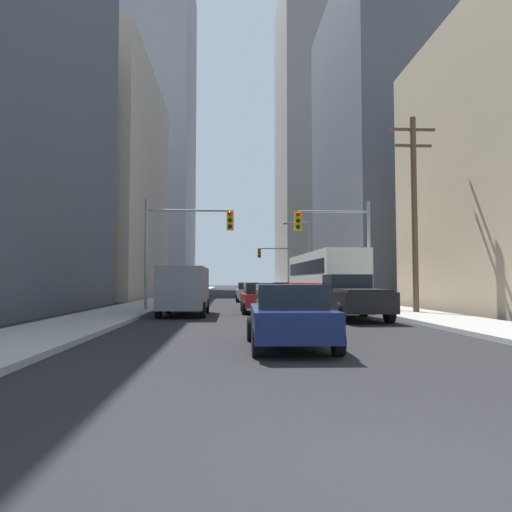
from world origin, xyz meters
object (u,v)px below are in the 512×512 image
object	(u,v)px
pickup_truck_black	(352,297)
sedan_silver	(248,292)
sedan_red	(260,298)
traffic_signal_far_right	(279,260)
traffic_signal_near_right	(336,236)
city_bus	(324,276)
sedan_navy	(290,316)
cargo_van_grey	(185,288)
sedan_white	(281,290)
traffic_signal_near_left	(185,235)

from	to	relation	value
pickup_truck_black	sedan_silver	size ratio (longest dim) A/B	1.29
sedan_red	traffic_signal_far_right	xyz separation A→B (m)	(4.10, 29.14, 3.30)
traffic_signal_near_right	city_bus	bearing A→B (deg)	86.66
sedan_navy	sedan_silver	distance (m)	25.92
sedan_silver	traffic_signal_near_right	distance (m)	13.47
cargo_van_grey	sedan_white	world-z (taller)	cargo_van_grey
sedan_navy	traffic_signal_near_left	bearing A→B (deg)	105.65
cargo_van_grey	traffic_signal_far_right	world-z (taller)	traffic_signal_far_right
sedan_silver	traffic_signal_far_right	distance (m)	16.72
cargo_van_grey	sedan_red	world-z (taller)	cargo_van_grey
sedan_white	cargo_van_grey	bearing A→B (deg)	-106.71
sedan_silver	traffic_signal_far_right	xyz separation A→B (m)	(4.18, 15.85, 3.30)
sedan_navy	sedan_red	distance (m)	12.63
city_bus	traffic_signal_near_left	size ratio (longest dim) A/B	1.93
sedan_red	traffic_signal_near_left	world-z (taller)	traffic_signal_near_left
city_bus	pickup_truck_black	distance (m)	10.35
sedan_white	traffic_signal_near_left	world-z (taller)	traffic_signal_near_left
sedan_white	traffic_signal_near_left	bearing A→B (deg)	-109.23
sedan_navy	traffic_signal_far_right	size ratio (longest dim) A/B	0.71
city_bus	traffic_signal_near_left	xyz separation A→B (m)	(-8.45, -4.95, 2.16)
city_bus	sedan_white	xyz separation A→B (m)	(-0.95, 16.56, -1.16)
cargo_van_grey	traffic_signal_near_left	size ratio (longest dim) A/B	0.87
traffic_signal_far_right	traffic_signal_near_right	bearing A→B (deg)	-89.75
pickup_truck_black	sedan_white	world-z (taller)	pickup_truck_black
city_bus	sedan_red	size ratio (longest dim) A/B	2.72
cargo_van_grey	traffic_signal_near_right	xyz separation A→B (m)	(7.91, 2.65, 2.77)
sedan_silver	sedan_white	bearing A→B (deg)	68.32
city_bus	sedan_navy	xyz separation A→B (m)	(-4.64, -18.53, -1.16)
city_bus	sedan_white	bearing A→B (deg)	93.28
sedan_navy	traffic_signal_near_left	xyz separation A→B (m)	(-3.81, 13.59, 3.31)
pickup_truck_black	sedan_red	xyz separation A→B (m)	(-3.60, 4.36, -0.16)
cargo_van_grey	sedan_red	bearing A→B (deg)	24.68
traffic_signal_near_right	cargo_van_grey	bearing A→B (deg)	-161.48
pickup_truck_black	traffic_signal_far_right	bearing A→B (deg)	89.15
sedan_red	traffic_signal_far_right	distance (m)	29.61
traffic_signal_near_left	traffic_signal_far_right	size ratio (longest dim) A/B	1.00
traffic_signal_near_right	pickup_truck_black	bearing A→B (deg)	-96.61
pickup_truck_black	cargo_van_grey	world-z (taller)	cargo_van_grey
sedan_red	traffic_signal_far_right	world-z (taller)	traffic_signal_far_right
sedan_white	traffic_signal_near_left	distance (m)	23.01
city_bus	sedan_red	distance (m)	7.51
sedan_navy	sedan_white	world-z (taller)	same
cargo_van_grey	traffic_signal_near_left	world-z (taller)	traffic_signal_near_left
sedan_red	traffic_signal_near_right	world-z (taller)	traffic_signal_near_right
sedan_silver	traffic_signal_near_left	bearing A→B (deg)	-107.36
pickup_truck_black	traffic_signal_near_left	size ratio (longest dim) A/B	0.90
sedan_white	traffic_signal_near_right	distance (m)	21.76
sedan_navy	traffic_signal_near_right	distance (m)	14.64
pickup_truck_black	traffic_signal_near_right	world-z (taller)	traffic_signal_near_right
pickup_truck_black	traffic_signal_near_right	size ratio (longest dim) A/B	0.90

